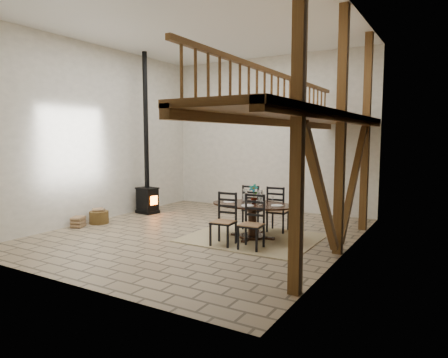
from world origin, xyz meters
The scene contains 7 objects.
ground centered at (0.00, 0.00, 0.00)m, with size 8.00×8.00×0.00m, color gray.
room_shell centered at (1.19, 0.00, 3.01)m, with size 7.02×8.02×5.01m.
rug centered at (1.30, 0.21, 0.01)m, with size 3.00×2.50×0.02m, color tan.
dining_table centered at (1.30, 0.21, 0.47)m, with size 2.11×2.32×1.30m.
wood_stove centered at (-2.98, 1.36, 1.13)m, with size 0.69×0.56×5.00m.
log_basket centered at (-3.14, -0.48, 0.19)m, with size 0.53×0.53×0.43m.
log_stack centered at (-3.25, -1.10, 0.14)m, with size 0.41×0.46×0.29m.
Camera 1 is at (5.45, -8.17, 2.40)m, focal length 32.00 mm.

